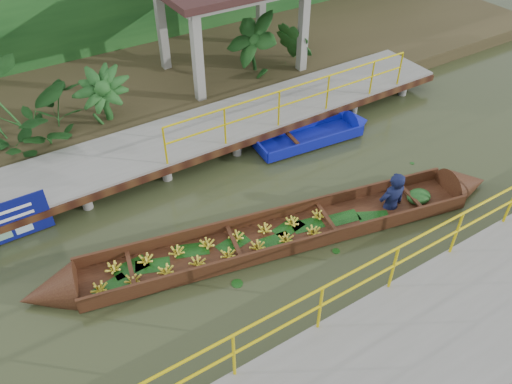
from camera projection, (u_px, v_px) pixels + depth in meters
ground at (260, 228)px, 11.03m from camera, size 80.00×80.00×0.00m
land_strip at (133, 83)px, 15.75m from camera, size 30.00×8.00×0.45m
far_dock at (190, 137)px, 12.95m from camera, size 16.00×2.06×1.66m
near_dock at (441, 339)px, 8.52m from camera, size 18.00×2.40×1.73m
foliage_backdrop at (96, 3)px, 16.23m from camera, size 30.00×0.80×4.00m
vendor_boat at (296, 226)px, 10.72m from camera, size 10.61×3.22×2.33m
moored_blue_boat at (334, 130)px, 13.80m from camera, size 3.53×1.22×0.82m
tropical_plants at (93, 96)px, 12.91m from camera, size 14.38×1.38×1.73m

